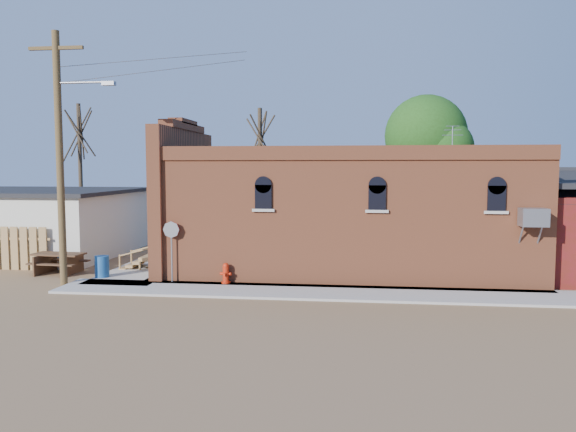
# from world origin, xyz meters

# --- Properties ---
(ground) EXTENTS (120.00, 120.00, 0.00)m
(ground) POSITION_xyz_m (0.00, 0.00, 0.00)
(ground) COLOR olive
(ground) RESTS_ON ground
(sidewalk_south) EXTENTS (19.00, 2.20, 0.08)m
(sidewalk_south) POSITION_xyz_m (1.50, 0.90, 0.04)
(sidewalk_south) COLOR #9E9991
(sidewalk_south) RESTS_ON ground
(sidewalk_west) EXTENTS (2.60, 10.00, 0.08)m
(sidewalk_west) POSITION_xyz_m (-6.30, 6.00, 0.04)
(sidewalk_west) COLOR #9E9991
(sidewalk_west) RESTS_ON ground
(brick_bar) EXTENTS (16.40, 7.97, 6.30)m
(brick_bar) POSITION_xyz_m (1.64, 5.49, 2.34)
(brick_bar) COLOR #A85533
(brick_bar) RESTS_ON ground
(utility_pole) EXTENTS (3.12, 0.26, 9.00)m
(utility_pole) POSITION_xyz_m (-8.14, 1.20, 4.77)
(utility_pole) COLOR #4D3A1F
(utility_pole) RESTS_ON ground
(tree_bare_near) EXTENTS (2.80, 2.80, 7.65)m
(tree_bare_near) POSITION_xyz_m (-3.00, 13.00, 5.96)
(tree_bare_near) COLOR #433926
(tree_bare_near) RESTS_ON ground
(tree_bare_far) EXTENTS (2.80, 2.80, 8.16)m
(tree_bare_far) POSITION_xyz_m (-14.00, 14.00, 6.36)
(tree_bare_far) COLOR #433926
(tree_bare_far) RESTS_ON ground
(tree_leafy) EXTENTS (4.40, 4.40, 8.15)m
(tree_leafy) POSITION_xyz_m (6.00, 13.50, 5.93)
(tree_leafy) COLOR #433926
(tree_leafy) RESTS_ON ground
(fire_hydrant) EXTENTS (0.44, 0.43, 0.74)m
(fire_hydrant) POSITION_xyz_m (-2.35, 1.80, 0.45)
(fire_hydrant) COLOR #B11F0A
(fire_hydrant) RESTS_ON sidewalk_south
(stop_sign) EXTENTS (0.60, 0.07, 2.22)m
(stop_sign) POSITION_xyz_m (-4.35, 1.80, 1.79)
(stop_sign) COLOR gray
(stop_sign) RESTS_ON sidewalk_south
(trash_barrel) EXTENTS (0.58, 0.58, 0.81)m
(trash_barrel) POSITION_xyz_m (-7.30, 2.38, 0.49)
(trash_barrel) COLOR #1C508C
(trash_barrel) RESTS_ON sidewalk_west
(picnic_table) EXTENTS (2.10, 1.65, 0.83)m
(picnic_table) POSITION_xyz_m (-9.50, 3.20, 0.54)
(picnic_table) COLOR #4A301D
(picnic_table) RESTS_ON ground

